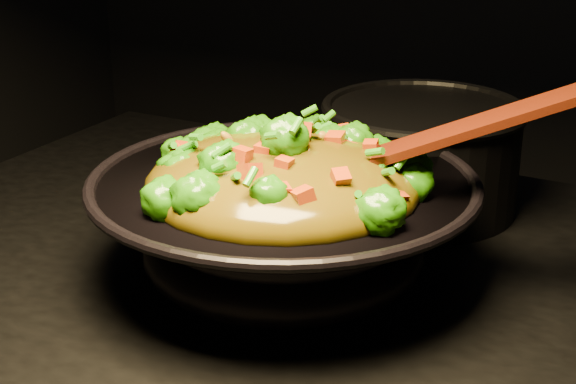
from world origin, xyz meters
The scene contains 4 objects.
wok centered at (-0.07, 0.02, 0.95)m, with size 0.39×0.39×0.11m, color black, non-canonical shape.
stir_fry centered at (-0.06, 0.00, 1.06)m, with size 0.28×0.28×0.09m, color #277708, non-canonical shape.
spatula centered at (0.06, 0.05, 1.06)m, with size 0.31×0.05×0.01m, color #331005.
back_pot centered at (-0.01, 0.27, 0.97)m, with size 0.24×0.24×0.14m, color black.
Camera 1 is at (0.33, -0.72, 1.33)m, focal length 55.00 mm.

